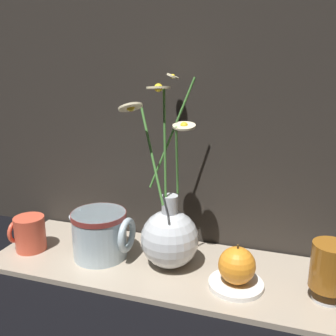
# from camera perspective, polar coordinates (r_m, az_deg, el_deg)

# --- Properties ---
(ground_plane) EXTENTS (6.00, 6.00, 0.00)m
(ground_plane) POSITION_cam_1_polar(r_m,az_deg,el_deg) (0.87, -0.11, -15.17)
(ground_plane) COLOR black
(shelf) EXTENTS (0.80, 0.26, 0.01)m
(shelf) POSITION_cam_1_polar(r_m,az_deg,el_deg) (0.86, -0.11, -14.83)
(shelf) COLOR tan
(shelf) RESTS_ON ground_plane
(backdrop_wall) EXTENTS (1.30, 0.02, 1.10)m
(backdrop_wall) POSITION_cam_1_polar(r_m,az_deg,el_deg) (0.89, 3.00, 22.53)
(backdrop_wall) COLOR #2D2823
(backdrop_wall) RESTS_ON ground_plane
(vase_with_flowers) EXTENTS (0.15, 0.21, 0.41)m
(vase_with_flowers) POSITION_cam_1_polar(r_m,az_deg,el_deg) (0.83, 0.32, -10.01)
(vase_with_flowers) COLOR silver
(vase_with_flowers) RESTS_ON shelf
(yellow_mug) EXTENTS (0.08, 0.07, 0.08)m
(yellow_mug) POSITION_cam_1_polar(r_m,az_deg,el_deg) (0.96, -20.39, -9.30)
(yellow_mug) COLOR #DB5138
(yellow_mug) RESTS_ON shelf
(ceramic_pitcher) EXTENTS (0.15, 0.13, 0.12)m
(ceramic_pitcher) POSITION_cam_1_polar(r_m,az_deg,el_deg) (0.88, -10.27, -9.61)
(ceramic_pitcher) COLOR silver
(ceramic_pitcher) RESTS_ON shelf
(tea_glass) EXTENTS (0.07, 0.07, 0.12)m
(tea_glass) POSITION_cam_1_polar(r_m,az_deg,el_deg) (0.78, 23.42, -13.74)
(tea_glass) COLOR silver
(tea_glass) RESTS_ON shelf
(saucer_plate) EXTENTS (0.11, 0.11, 0.01)m
(saucer_plate) POSITION_cam_1_polar(r_m,az_deg,el_deg) (0.80, 10.30, -17.01)
(saucer_plate) COLOR white
(saucer_plate) RESTS_ON shelf
(orange_fruit) EXTENTS (0.07, 0.07, 0.08)m
(orange_fruit) POSITION_cam_1_polar(r_m,az_deg,el_deg) (0.78, 10.45, -14.38)
(orange_fruit) COLOR orange
(orange_fruit) RESTS_ON saucer_plate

